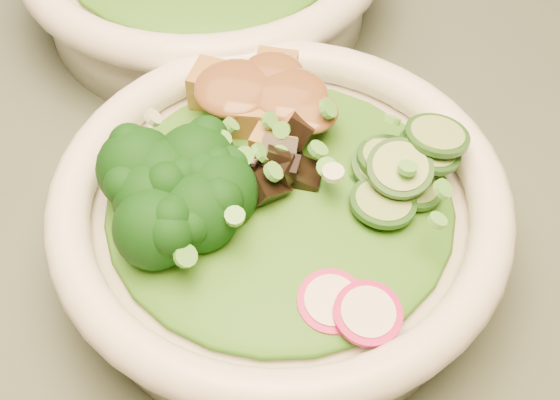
% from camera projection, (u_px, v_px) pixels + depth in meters
% --- Properties ---
extents(dining_table, '(1.20, 0.80, 0.75)m').
position_uv_depth(dining_table, '(515.00, 329.00, 0.60)').
color(dining_table, black).
rests_on(dining_table, ground).
extents(salad_bowl, '(0.27, 0.27, 0.07)m').
position_uv_depth(salad_bowl, '(280.00, 221.00, 0.47)').
color(salad_bowl, white).
rests_on(salad_bowl, dining_table).
extents(lettuce_bed, '(0.20, 0.20, 0.02)m').
position_uv_depth(lettuce_bed, '(280.00, 199.00, 0.45)').
color(lettuce_bed, '#2D6916').
rests_on(lettuce_bed, salad_bowl).
extents(broccoli_florets, '(0.10, 0.10, 0.04)m').
position_uv_depth(broccoli_florets, '(171.00, 205.00, 0.43)').
color(broccoli_florets, black).
rests_on(broccoli_florets, salad_bowl).
extents(radish_slices, '(0.12, 0.08, 0.02)m').
position_uv_depth(radish_slices, '(316.00, 288.00, 0.41)').
color(radish_slices, '#B50D56').
rests_on(radish_slices, salad_bowl).
extents(cucumber_slices, '(0.09, 0.09, 0.04)m').
position_uv_depth(cucumber_slices, '(389.00, 167.00, 0.45)').
color(cucumber_slices, '#91B062').
rests_on(cucumber_slices, salad_bowl).
extents(mushroom_heap, '(0.09, 0.09, 0.04)m').
position_uv_depth(mushroom_heap, '(275.00, 168.00, 0.45)').
color(mushroom_heap, black).
rests_on(mushroom_heap, salad_bowl).
extents(tofu_cubes, '(0.11, 0.09, 0.04)m').
position_uv_depth(tofu_cubes, '(258.00, 109.00, 0.48)').
color(tofu_cubes, '#955E31').
rests_on(tofu_cubes, salad_bowl).
extents(peanut_sauce, '(0.07, 0.06, 0.02)m').
position_uv_depth(peanut_sauce, '(258.00, 94.00, 0.47)').
color(peanut_sauce, brown).
rests_on(peanut_sauce, tofu_cubes).
extents(scallion_garnish, '(0.19, 0.19, 0.02)m').
position_uv_depth(scallion_garnish, '(280.00, 172.00, 0.43)').
color(scallion_garnish, '#55AE3D').
rests_on(scallion_garnish, salad_bowl).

